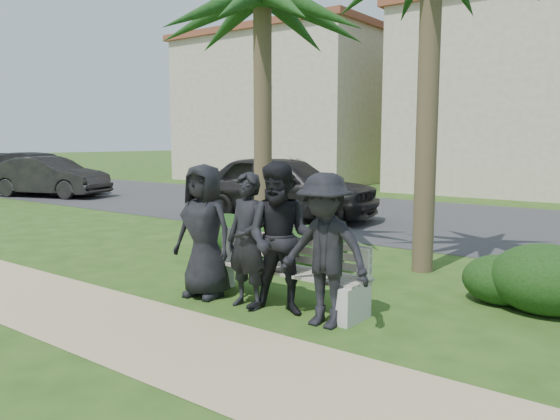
# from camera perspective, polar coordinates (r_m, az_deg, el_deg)

# --- Properties ---
(ground) EXTENTS (160.00, 160.00, 0.00)m
(ground) POSITION_cam_1_polar(r_m,az_deg,el_deg) (7.41, -3.90, -8.52)
(ground) COLOR #264614
(ground) RESTS_ON ground
(footpath) EXTENTS (30.00, 1.60, 0.01)m
(footpath) POSITION_cam_1_polar(r_m,az_deg,el_deg) (6.22, -15.05, -11.87)
(footpath) COLOR tan
(footpath) RESTS_ON ground
(asphalt_street) EXTENTS (160.00, 8.00, 0.01)m
(asphalt_street) POSITION_cam_1_polar(r_m,az_deg,el_deg) (14.32, 17.54, -1.15)
(asphalt_street) COLOR #2D2D30
(asphalt_street) RESTS_ON ground
(stucco_bldg_left) EXTENTS (10.40, 8.40, 7.30)m
(stucco_bldg_left) POSITION_cam_1_polar(r_m,az_deg,el_deg) (28.77, 1.50, 10.57)
(stucco_bldg_left) COLOR #C1AE90
(stucco_bldg_left) RESTS_ON ground
(stucco_bldg_right) EXTENTS (8.40, 8.40, 7.30)m
(stucco_bldg_right) POSITION_cam_1_polar(r_m,az_deg,el_deg) (24.12, 23.70, 10.60)
(stucco_bldg_right) COLOR #C1AE90
(stucco_bldg_right) RESTS_ON ground
(street_lamp) EXTENTS (0.36, 0.36, 4.29)m
(street_lamp) POSITION_cam_1_polar(r_m,az_deg,el_deg) (22.14, -1.24, 9.69)
(street_lamp) COLOR black
(street_lamp) RESTS_ON ground
(park_bench) EXTENTS (2.30, 0.57, 0.80)m
(park_bench) POSITION_cam_1_polar(r_m,az_deg,el_deg) (6.80, 0.08, -6.80)
(park_bench) COLOR gray
(park_bench) RESTS_ON ground
(man_a) EXTENTS (0.90, 0.64, 1.72)m
(man_a) POSITION_cam_1_polar(r_m,az_deg,el_deg) (7.07, -7.93, -2.19)
(man_a) COLOR black
(man_a) RESTS_ON ground
(man_b) EXTENTS (0.62, 0.43, 1.64)m
(man_b) POSITION_cam_1_polar(r_m,az_deg,el_deg) (6.57, -3.42, -3.21)
(man_b) COLOR black
(man_b) RESTS_ON ground
(man_c) EXTENTS (1.04, 0.93, 1.78)m
(man_c) POSITION_cam_1_polar(r_m,az_deg,el_deg) (6.30, 0.13, -3.03)
(man_c) COLOR black
(man_c) RESTS_ON ground
(man_d) EXTENTS (1.09, 0.63, 1.68)m
(man_d) POSITION_cam_1_polar(r_m,az_deg,el_deg) (5.91, 4.69, -4.23)
(man_d) COLOR black
(man_d) RESTS_ON ground
(hedge_b) EXTENTS (1.17, 0.97, 0.76)m
(hedge_b) POSITION_cam_1_polar(r_m,az_deg,el_deg) (9.64, -5.44, -2.50)
(hedge_b) COLOR black
(hedge_b) RESTS_ON ground
(hedge_c) EXTENTS (1.12, 0.93, 0.73)m
(hedge_c) POSITION_cam_1_polar(r_m,az_deg,el_deg) (9.08, -1.91, -3.19)
(hedge_c) COLOR black
(hedge_c) RESTS_ON ground
(hedge_d) EXTENTS (1.15, 0.95, 0.75)m
(hedge_d) POSITION_cam_1_polar(r_m,az_deg,el_deg) (8.43, 3.35, -3.96)
(hedge_d) COLOR black
(hedge_d) RESTS_ON ground
(hedge_e) EXTENTS (0.96, 0.79, 0.62)m
(hedge_e) POSITION_cam_1_polar(r_m,az_deg,el_deg) (7.37, 22.14, -6.64)
(hedge_e) COLOR black
(hedge_e) RESTS_ON ground
(hedge_f) EXTENTS (1.29, 1.07, 0.84)m
(hedge_f) POSITION_cam_1_polar(r_m,az_deg,el_deg) (7.16, 26.08, -6.33)
(hedge_f) COLOR black
(hedge_f) RESTS_ON ground
(car_a) EXTENTS (5.20, 2.96, 1.67)m
(car_a) POSITION_cam_1_polar(r_m,az_deg,el_deg) (14.02, 0.37, 2.45)
(car_a) COLOR black
(car_a) RESTS_ON ground
(car_b) EXTENTS (4.58, 2.81, 1.43)m
(car_b) POSITION_cam_1_polar(r_m,az_deg,el_deg) (21.31, -22.95, 3.21)
(car_b) COLOR black
(car_b) RESTS_ON ground
(car_c) EXTENTS (5.74, 3.42, 1.56)m
(car_c) POSITION_cam_1_polar(r_m,az_deg,el_deg) (22.84, -23.88, 3.56)
(car_c) COLOR black
(car_c) RESTS_ON ground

